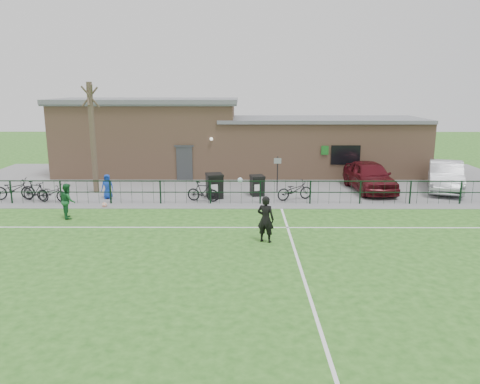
{
  "coord_description": "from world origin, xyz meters",
  "views": [
    {
      "loc": [
        0.09,
        -14.76,
        5.84
      ],
      "look_at": [
        0.0,
        5.0,
        1.3
      ],
      "focal_mm": 35.0,
      "sensor_mm": 36.0,
      "label": 1
    }
  ],
  "objects_px": {
    "wheelie_bin_right": "(257,186)",
    "bare_tree": "(93,139)",
    "wheelie_bin_left": "(215,187)",
    "bicycle_a": "(14,189)",
    "outfield_player": "(68,201)",
    "bicycle_e": "(295,190)",
    "car_silver": "(446,176)",
    "bicycle_c": "(52,193)",
    "spectator_child": "(107,187)",
    "bicycle_d": "(203,192)",
    "car_maroon": "(370,176)",
    "bicycle_b": "(35,191)",
    "ball_ground": "(105,205)",
    "sign_post": "(277,174)"
  },
  "relations": [
    {
      "from": "bicycle_e",
      "to": "outfield_player",
      "type": "relative_size",
      "value": 1.23
    },
    {
      "from": "wheelie_bin_right",
      "to": "bicycle_b",
      "type": "distance_m",
      "value": 11.46
    },
    {
      "from": "bicycle_b",
      "to": "sign_post",
      "type": "bearing_deg",
      "value": -57.35
    },
    {
      "from": "bicycle_d",
      "to": "spectator_child",
      "type": "bearing_deg",
      "value": 97.53
    },
    {
      "from": "bicycle_d",
      "to": "spectator_child",
      "type": "distance_m",
      "value": 5.07
    },
    {
      "from": "wheelie_bin_left",
      "to": "ball_ground",
      "type": "xyz_separation_m",
      "value": [
        -5.27,
        -1.95,
        -0.5
      ]
    },
    {
      "from": "bare_tree",
      "to": "bicycle_e",
      "type": "height_order",
      "value": "bare_tree"
    },
    {
      "from": "wheelie_bin_left",
      "to": "outfield_player",
      "type": "height_order",
      "value": "outfield_player"
    },
    {
      "from": "bare_tree",
      "to": "ball_ground",
      "type": "bearing_deg",
      "value": -66.86
    },
    {
      "from": "bicycle_d",
      "to": "outfield_player",
      "type": "xyz_separation_m",
      "value": [
        -5.79,
        -3.01,
        0.26
      ]
    },
    {
      "from": "ball_ground",
      "to": "bicycle_d",
      "type": "bearing_deg",
      "value": 13.54
    },
    {
      "from": "outfield_player",
      "to": "bicycle_e",
      "type": "bearing_deg",
      "value": -96.17
    },
    {
      "from": "wheelie_bin_right",
      "to": "bare_tree",
      "type": "bearing_deg",
      "value": 162.98
    },
    {
      "from": "bicycle_b",
      "to": "ball_ground",
      "type": "height_order",
      "value": "bicycle_b"
    },
    {
      "from": "bicycle_c",
      "to": "bicycle_b",
      "type": "bearing_deg",
      "value": 99.2
    },
    {
      "from": "bicycle_a",
      "to": "spectator_child",
      "type": "xyz_separation_m",
      "value": [
        4.78,
        0.26,
        0.09
      ]
    },
    {
      "from": "bicycle_b",
      "to": "bicycle_d",
      "type": "relative_size",
      "value": 1.02
    },
    {
      "from": "ball_ground",
      "to": "bicycle_a",
      "type": "bearing_deg",
      "value": 164.11
    },
    {
      "from": "bicycle_b",
      "to": "car_silver",
      "type": "bearing_deg",
      "value": -60.14
    },
    {
      "from": "spectator_child",
      "to": "sign_post",
      "type": "bearing_deg",
      "value": 8.01
    },
    {
      "from": "bare_tree",
      "to": "bicycle_e",
      "type": "xyz_separation_m",
      "value": [
        10.81,
        -1.71,
        -2.47
      ]
    },
    {
      "from": "outfield_player",
      "to": "car_maroon",
      "type": "bearing_deg",
      "value": -93.64
    },
    {
      "from": "bicycle_c",
      "to": "ball_ground",
      "type": "distance_m",
      "value": 3.2
    },
    {
      "from": "bicycle_c",
      "to": "wheelie_bin_right",
      "type": "bearing_deg",
      "value": -69.31
    },
    {
      "from": "bicycle_c",
      "to": "outfield_player",
      "type": "xyz_separation_m",
      "value": [
        1.93,
        -2.96,
        0.32
      ]
    },
    {
      "from": "bicycle_e",
      "to": "spectator_child",
      "type": "relative_size",
      "value": 1.51
    },
    {
      "from": "sign_post",
      "to": "car_silver",
      "type": "xyz_separation_m",
      "value": [
        9.51,
        0.52,
        -0.18
      ]
    },
    {
      "from": "wheelie_bin_left",
      "to": "outfield_player",
      "type": "relative_size",
      "value": 0.76
    },
    {
      "from": "wheelie_bin_left",
      "to": "bicycle_a",
      "type": "bearing_deg",
      "value": 168.82
    },
    {
      "from": "bare_tree",
      "to": "car_maroon",
      "type": "bearing_deg",
      "value": 1.66
    },
    {
      "from": "wheelie_bin_left",
      "to": "spectator_child",
      "type": "relative_size",
      "value": 0.93
    },
    {
      "from": "bicycle_c",
      "to": "spectator_child",
      "type": "distance_m",
      "value": 2.76
    },
    {
      "from": "spectator_child",
      "to": "outfield_player",
      "type": "bearing_deg",
      "value": -103.64
    },
    {
      "from": "wheelie_bin_left",
      "to": "spectator_child",
      "type": "bearing_deg",
      "value": 168.48
    },
    {
      "from": "bare_tree",
      "to": "bicycle_d",
      "type": "bearing_deg",
      "value": -18.59
    },
    {
      "from": "bicycle_a",
      "to": "bicycle_e",
      "type": "height_order",
      "value": "bicycle_a"
    },
    {
      "from": "bicycle_d",
      "to": "bicycle_a",
      "type": "bearing_deg",
      "value": 102.19
    },
    {
      "from": "ball_ground",
      "to": "sign_post",
      "type": "bearing_deg",
      "value": 20.61
    },
    {
      "from": "bare_tree",
      "to": "bicycle_a",
      "type": "distance_m",
      "value": 4.77
    },
    {
      "from": "spectator_child",
      "to": "wheelie_bin_right",
      "type": "bearing_deg",
      "value": 3.96
    },
    {
      "from": "bicycle_c",
      "to": "ball_ground",
      "type": "height_order",
      "value": "bicycle_c"
    },
    {
      "from": "wheelie_bin_right",
      "to": "car_silver",
      "type": "height_order",
      "value": "car_silver"
    },
    {
      "from": "wheelie_bin_right",
      "to": "spectator_child",
      "type": "relative_size",
      "value": 0.78
    },
    {
      "from": "bicycle_d",
      "to": "outfield_player",
      "type": "height_order",
      "value": "outfield_player"
    },
    {
      "from": "bicycle_b",
      "to": "car_maroon",
      "type": "bearing_deg",
      "value": -58.96
    },
    {
      "from": "wheelie_bin_left",
      "to": "bicycle_c",
      "type": "distance_m",
      "value": 8.31
    },
    {
      "from": "wheelie_bin_left",
      "to": "car_silver",
      "type": "height_order",
      "value": "car_silver"
    },
    {
      "from": "bicycle_b",
      "to": "bicycle_c",
      "type": "xyz_separation_m",
      "value": [
        0.85,
        -0.06,
        -0.07
      ]
    },
    {
      "from": "bicycle_d",
      "to": "spectator_child",
      "type": "xyz_separation_m",
      "value": [
        -5.04,
        0.57,
        0.14
      ]
    },
    {
      "from": "bare_tree",
      "to": "car_silver",
      "type": "height_order",
      "value": "bare_tree"
    }
  ]
}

